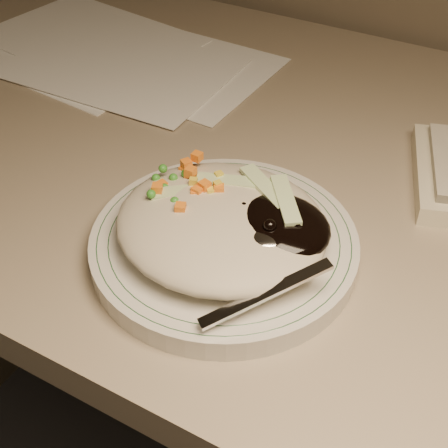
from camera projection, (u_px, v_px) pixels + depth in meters
The scene contains 5 objects.
desk at pixel (333, 299), 0.81m from camera, with size 1.40×0.70×0.74m.
plate at pixel (224, 245), 0.58m from camera, with size 0.25×0.25×0.02m, color silver.
plate_rim at pixel (224, 237), 0.57m from camera, with size 0.23×0.23×0.00m.
meal at pixel (228, 221), 0.55m from camera, with size 0.21×0.19×0.05m.
papers at pixel (110, 55), 0.89m from camera, with size 0.45×0.30×0.00m.
Camera 1 is at (0.14, 0.83, 1.14)m, focal length 50.00 mm.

